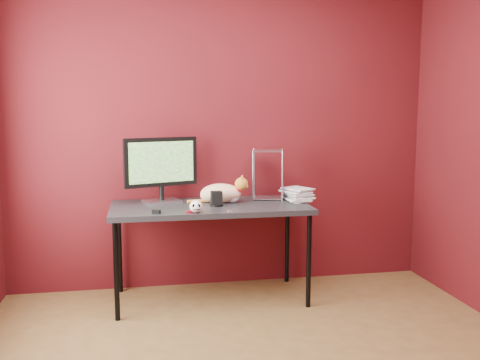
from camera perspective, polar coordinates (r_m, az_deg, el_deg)
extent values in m
cube|color=#480D12|center=(4.43, -1.98, 5.31)|extent=(3.50, 0.02, 2.60)
cube|color=black|center=(4.10, -3.22, -2.93)|extent=(1.50, 0.70, 0.04)
cylinder|color=black|center=(3.88, -13.06, -9.49)|extent=(0.04, 0.04, 0.71)
cylinder|color=black|center=(4.05, 7.35, -8.57)|extent=(0.04, 0.04, 0.71)
cylinder|color=black|center=(4.45, -12.73, -7.20)|extent=(0.04, 0.04, 0.71)
cylinder|color=black|center=(4.61, 5.05, -6.52)|extent=(0.04, 0.04, 0.71)
cube|color=#A6A5AA|center=(4.22, -8.35, -2.27)|extent=(0.32, 0.27, 0.02)
cylinder|color=black|center=(4.21, -8.37, -1.35)|extent=(0.04, 0.04, 0.12)
cube|color=black|center=(4.18, -8.43, 1.92)|extent=(0.57, 0.22, 0.38)
cube|color=#1E5215|center=(4.18, -8.43, 1.92)|extent=(0.50, 0.17, 0.32)
ellipsoid|color=orange|center=(4.18, -2.01, -1.40)|extent=(0.35, 0.26, 0.15)
ellipsoid|color=orange|center=(4.20, -3.26, -1.56)|extent=(0.19, 0.18, 0.12)
sphere|color=white|center=(4.17, -0.74, -1.75)|extent=(0.10, 0.10, 0.10)
sphere|color=orange|center=(4.15, 0.15, -0.43)|extent=(0.10, 0.10, 0.10)
cone|color=orange|center=(4.11, 0.16, 0.22)|extent=(0.03, 0.03, 0.04)
cone|color=orange|center=(4.16, 0.26, 0.32)|extent=(0.03, 0.03, 0.04)
cylinder|color=#AD0B0B|center=(4.15, -0.05, -1.00)|extent=(0.07, 0.07, 0.01)
cylinder|color=orange|center=(4.18, -4.51, -2.27)|extent=(0.17, 0.05, 0.03)
ellipsoid|color=white|center=(3.79, -4.73, -2.83)|extent=(0.09, 0.09, 0.09)
ellipsoid|color=black|center=(3.75, -4.95, -2.78)|extent=(0.02, 0.01, 0.03)
ellipsoid|color=black|center=(3.75, -4.39, -2.76)|extent=(0.02, 0.01, 0.03)
cube|color=black|center=(3.75, -4.66, -3.16)|extent=(0.05, 0.01, 0.00)
cylinder|color=black|center=(4.04, -2.52, -2.70)|extent=(0.10, 0.10, 0.01)
cube|color=black|center=(4.03, -2.52, -1.91)|extent=(0.08, 0.08, 0.10)
imported|color=beige|center=(4.24, 5.17, -0.74)|extent=(0.18, 0.24, 0.23)
imported|color=beige|center=(4.21, 5.21, 2.37)|extent=(0.20, 0.26, 0.23)
imported|color=beige|center=(4.20, 5.25, 5.51)|extent=(0.23, 0.27, 0.23)
imported|color=beige|center=(4.19, 5.29, 8.66)|extent=(0.24, 0.28, 0.23)
imported|color=beige|center=(4.20, 5.33, 11.81)|extent=(0.26, 0.28, 0.23)
cylinder|color=#A6A5AA|center=(4.21, 1.75, 0.41)|extent=(0.01, 0.01, 0.40)
cylinder|color=#A6A5AA|center=(4.26, 4.82, 0.48)|extent=(0.01, 0.01, 0.40)
cylinder|color=#A6A5AA|center=(4.39, 1.22, 0.73)|extent=(0.01, 0.01, 0.40)
cylinder|color=#A6A5AA|center=(4.45, 4.17, 0.79)|extent=(0.01, 0.01, 0.40)
cube|color=#A6A5AA|center=(4.35, 2.98, -1.89)|extent=(0.27, 0.24, 0.01)
cube|color=#A6A5AA|center=(4.31, 3.01, 3.13)|extent=(0.27, 0.24, 0.01)
cube|color=#9E0C1A|center=(3.80, -5.20, -3.40)|extent=(0.08, 0.04, 0.02)
cube|color=black|center=(3.80, -8.92, -3.37)|extent=(0.06, 0.05, 0.03)
cylinder|color=#A6A5AA|center=(3.83, -1.12, -3.35)|extent=(0.05, 0.05, 0.00)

